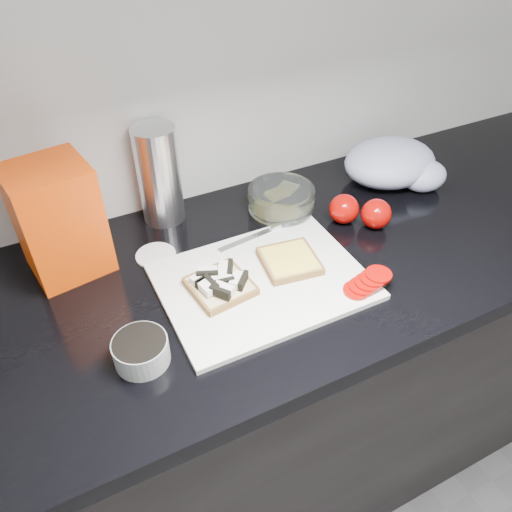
{
  "coord_description": "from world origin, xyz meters",
  "views": [
    {
      "loc": [
        -0.44,
        0.5,
        1.59
      ],
      "look_at": [
        -0.1,
        1.17,
        0.95
      ],
      "focal_mm": 35.0,
      "sensor_mm": 36.0,
      "label": 1
    }
  ],
  "objects_px": {
    "cutting_board": "(263,281)",
    "steel_canister": "(159,175)",
    "bread_bag": "(59,220)",
    "glass_bowl": "(281,201)"
  },
  "relations": [
    {
      "from": "cutting_board",
      "to": "steel_canister",
      "type": "distance_m",
      "value": 0.34
    },
    {
      "from": "cutting_board",
      "to": "bread_bag",
      "type": "bearing_deg",
      "value": 145.41
    },
    {
      "from": "glass_bowl",
      "to": "steel_canister",
      "type": "bearing_deg",
      "value": 157.65
    },
    {
      "from": "cutting_board",
      "to": "steel_canister",
      "type": "bearing_deg",
      "value": 108.38
    },
    {
      "from": "bread_bag",
      "to": "glass_bowl",
      "type": "bearing_deg",
      "value": -12.34
    },
    {
      "from": "steel_canister",
      "to": "cutting_board",
      "type": "bearing_deg",
      "value": -71.62
    },
    {
      "from": "bread_bag",
      "to": "steel_canister",
      "type": "distance_m",
      "value": 0.24
    },
    {
      "from": "cutting_board",
      "to": "bread_bag",
      "type": "xyz_separation_m",
      "value": [
        -0.33,
        0.23,
        0.11
      ]
    },
    {
      "from": "cutting_board",
      "to": "steel_canister",
      "type": "xyz_separation_m",
      "value": [
        -0.1,
        0.31,
        0.11
      ]
    },
    {
      "from": "glass_bowl",
      "to": "bread_bag",
      "type": "relative_size",
      "value": 0.67
    }
  ]
}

